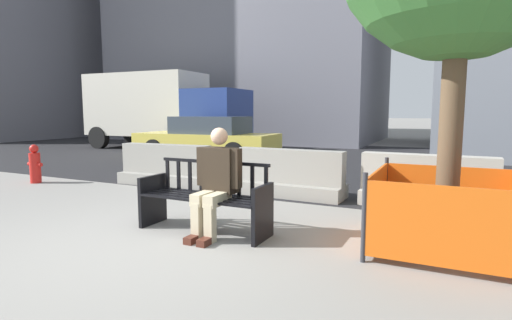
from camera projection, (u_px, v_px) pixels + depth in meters
The scene contains 11 objects.
ground_plane at pixel (150, 244), 4.57m from camera, with size 200.00×200.00×0.00m, color gray.
street_asphalt at pixel (340, 161), 12.34m from camera, with size 120.00×12.00×0.01m, color black.
street_bench at pixel (205, 200), 5.02m from camera, with size 1.69×0.54×0.88m.
seated_person at pixel (216, 179), 4.84m from camera, with size 0.58×0.72×1.31m.
jersey_barrier_centre at pixel (289, 177), 7.17m from camera, with size 2.01×0.72×0.84m.
jersey_barrier_left at pixel (166, 168), 8.27m from camera, with size 2.03×0.77×0.84m.
jersey_barrier_right at pixel (427, 186), 6.28m from camera, with size 2.02×0.73×0.84m.
construction_fence at pixel (446, 210), 4.30m from camera, with size 1.51×1.51×0.91m.
car_taxi_near at pixel (207, 138), 12.89m from camera, with size 4.69×1.99×1.36m.
delivery_truck at pixel (162, 107), 16.28m from camera, with size 6.86×2.50×3.05m.
fire_hydrant at pixel (35, 165), 8.48m from camera, with size 0.40×0.22×0.82m.
Camera 1 is at (3.02, -3.45, 1.50)m, focal length 28.00 mm.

